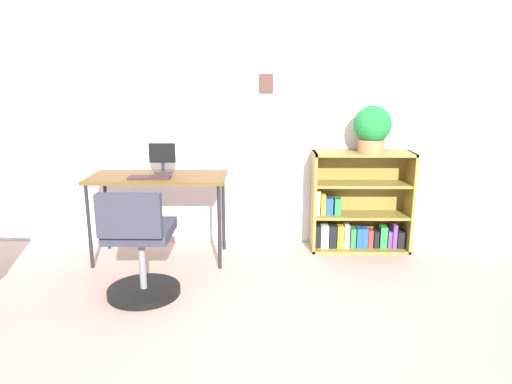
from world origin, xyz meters
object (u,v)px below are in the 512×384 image
at_px(desk, 158,183).
at_px(monitor, 163,158).
at_px(bookshelf_low, 358,207).
at_px(office_chair, 139,250).
at_px(potted_plant_on_shelf, 372,128).
at_px(keyboard, 150,177).

distance_m(desk, monitor, 0.22).
bearing_deg(bookshelf_low, monitor, -174.44).
relative_size(monitor, bookshelf_low, 0.29).
distance_m(office_chair, bookshelf_low, 2.01).
height_order(office_chair, potted_plant_on_shelf, potted_plant_on_shelf).
height_order(keyboard, office_chair, office_chair).
xyz_separation_m(bookshelf_low, potted_plant_on_shelf, (0.08, -0.05, 0.72)).
height_order(desk, potted_plant_on_shelf, potted_plant_on_shelf).
height_order(desk, bookshelf_low, bookshelf_low).
bearing_deg(bookshelf_low, desk, -170.92).
relative_size(keyboard, bookshelf_low, 0.38).
relative_size(desk, potted_plant_on_shelf, 2.81).
bearing_deg(monitor, bookshelf_low, 5.56).
height_order(desk, office_chair, office_chair).
bearing_deg(desk, office_chair, -88.73).
height_order(keyboard, potted_plant_on_shelf, potted_plant_on_shelf).
xyz_separation_m(keyboard, potted_plant_on_shelf, (1.85, 0.34, 0.37)).
height_order(monitor, bookshelf_low, monitor).
bearing_deg(potted_plant_on_shelf, monitor, -176.36).
bearing_deg(office_chair, potted_plant_on_shelf, 28.71).
xyz_separation_m(desk, potted_plant_on_shelf, (1.81, 0.22, 0.43)).
distance_m(office_chair, potted_plant_on_shelf, 2.18).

